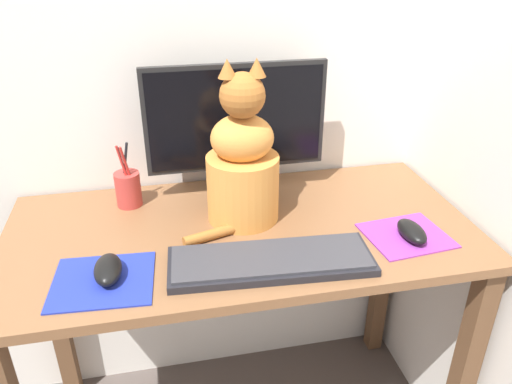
{
  "coord_description": "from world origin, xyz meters",
  "views": [
    {
      "loc": [
        -0.18,
        -1.06,
        1.4
      ],
      "look_at": [
        0.03,
        -0.06,
        0.87
      ],
      "focal_mm": 35.0,
      "sensor_mm": 36.0,
      "label": 1
    }
  ],
  "objects_px": {
    "computer_mouse_right": "(412,231)",
    "cat": "(242,164)",
    "keyboard": "(271,260)",
    "monitor": "(236,126)",
    "pen_cup": "(128,188)",
    "computer_mouse_left": "(108,269)"
  },
  "relations": [
    {
      "from": "monitor",
      "to": "computer_mouse_left",
      "type": "xyz_separation_m",
      "value": [
        -0.34,
        -0.34,
        -0.18
      ]
    },
    {
      "from": "monitor",
      "to": "pen_cup",
      "type": "height_order",
      "value": "monitor"
    },
    {
      "from": "keyboard",
      "to": "computer_mouse_left",
      "type": "bearing_deg",
      "value": -179.66
    },
    {
      "from": "computer_mouse_right",
      "to": "pen_cup",
      "type": "height_order",
      "value": "pen_cup"
    },
    {
      "from": "keyboard",
      "to": "cat",
      "type": "height_order",
      "value": "cat"
    },
    {
      "from": "cat",
      "to": "pen_cup",
      "type": "height_order",
      "value": "cat"
    },
    {
      "from": "monitor",
      "to": "keyboard",
      "type": "relative_size",
      "value": 1.05
    },
    {
      "from": "monitor",
      "to": "computer_mouse_left",
      "type": "distance_m",
      "value": 0.51
    },
    {
      "from": "cat",
      "to": "pen_cup",
      "type": "distance_m",
      "value": 0.33
    },
    {
      "from": "keyboard",
      "to": "computer_mouse_right",
      "type": "height_order",
      "value": "computer_mouse_right"
    },
    {
      "from": "keyboard",
      "to": "computer_mouse_right",
      "type": "xyz_separation_m",
      "value": [
        0.36,
        0.03,
        0.01
      ]
    },
    {
      "from": "monitor",
      "to": "computer_mouse_right",
      "type": "bearing_deg",
      "value": -41.56
    },
    {
      "from": "cat",
      "to": "pen_cup",
      "type": "xyz_separation_m",
      "value": [
        -0.29,
        0.13,
        -0.1
      ]
    },
    {
      "from": "keyboard",
      "to": "computer_mouse_right",
      "type": "relative_size",
      "value": 4.31
    },
    {
      "from": "keyboard",
      "to": "computer_mouse_right",
      "type": "bearing_deg",
      "value": 9.34
    },
    {
      "from": "computer_mouse_right",
      "to": "cat",
      "type": "xyz_separation_m",
      "value": [
        -0.38,
        0.18,
        0.13
      ]
    },
    {
      "from": "monitor",
      "to": "pen_cup",
      "type": "distance_m",
      "value": 0.33
    },
    {
      "from": "keyboard",
      "to": "pen_cup",
      "type": "relative_size",
      "value": 2.62
    },
    {
      "from": "computer_mouse_left",
      "to": "pen_cup",
      "type": "xyz_separation_m",
      "value": [
        0.04,
        0.33,
        0.03
      ]
    },
    {
      "from": "computer_mouse_right",
      "to": "monitor",
      "type": "bearing_deg",
      "value": 138.44
    },
    {
      "from": "monitor",
      "to": "pen_cup",
      "type": "relative_size",
      "value": 2.75
    },
    {
      "from": "computer_mouse_right",
      "to": "pen_cup",
      "type": "xyz_separation_m",
      "value": [
        -0.67,
        0.32,
        0.03
      ]
    }
  ]
}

